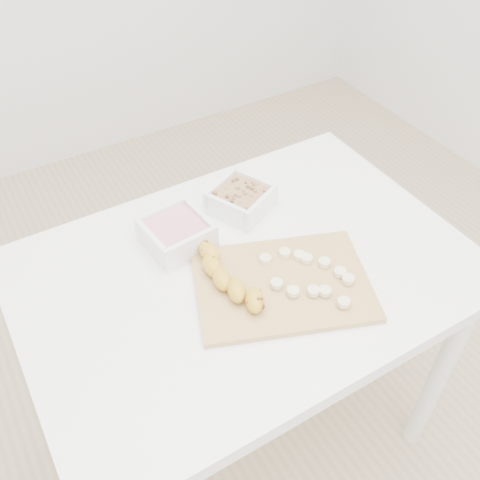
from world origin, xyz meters
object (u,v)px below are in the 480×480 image
bowl_yogurt (177,233)px  table (246,295)px  banana (229,278)px  cutting_board (282,284)px  bowl_granola (241,199)px

bowl_yogurt → table: bearing=-56.3°
banana → cutting_board: bearing=-20.8°
bowl_yogurt → banana: size_ratio=0.69×
cutting_board → banana: (-0.10, 0.05, 0.03)m
bowl_granola → banana: 0.27m
cutting_board → table: bearing=112.3°
bowl_granola → banana: (-0.16, -0.22, 0.00)m
table → bowl_granola: bearing=63.1°
bowl_yogurt → banana: bowl_yogurt is taller
table → bowl_granola: bowl_granola is taller
bowl_granola → bowl_yogurt: bearing=-170.5°
table → bowl_granola: size_ratio=5.68×
bowl_yogurt → cutting_board: bearing=-60.2°
bowl_granola → table: bearing=-116.9°
table → banana: banana is taller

